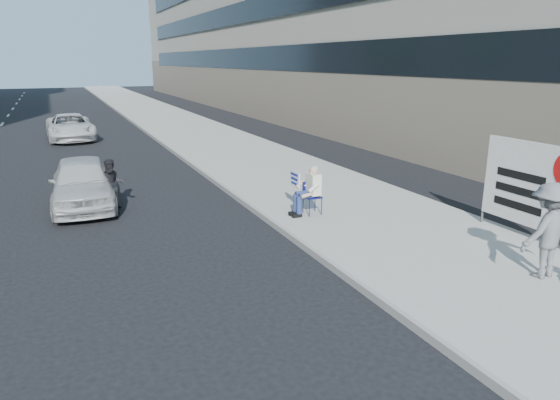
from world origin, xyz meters
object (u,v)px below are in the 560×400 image
white_sedan_near (82,182)px  seated_protester (308,188)px  motorcycle (112,187)px  jogger (547,231)px  protest_banner (540,187)px  white_sedan_far (70,127)px

white_sedan_near → seated_protester: bearing=-32.8°
white_sedan_near → motorcycle: bearing=-35.2°
seated_protester → jogger: size_ratio=0.72×
white_sedan_near → motorcycle: motorcycle is taller
jogger → protest_banner: 2.05m
jogger → white_sedan_near: (-7.50, 9.08, -0.34)m
white_sedan_far → motorcycle: (0.55, -14.23, -0.04)m
white_sedan_near → white_sedan_far: (0.20, 13.65, -0.03)m
seated_protester → white_sedan_far: seated_protester is taller
white_sedan_far → protest_banner: bearing=-69.5°
jogger → protest_banner: size_ratio=0.59×
protest_banner → jogger: bearing=-136.5°
seated_protester → jogger: 5.73m
white_sedan_far → motorcycle: size_ratio=2.37×
protest_banner → motorcycle: (-8.22, 7.10, -0.76)m
protest_banner → seated_protester: bearing=133.2°
jogger → white_sedan_near: bearing=-52.7°
protest_banner → white_sedan_far: (-8.77, 21.33, -0.73)m
protest_banner → white_sedan_far: 23.08m
motorcycle → jogger: bearing=-47.4°
seated_protester → motorcycle: size_ratio=0.64×
white_sedan_near → jogger: bearing=-47.7°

